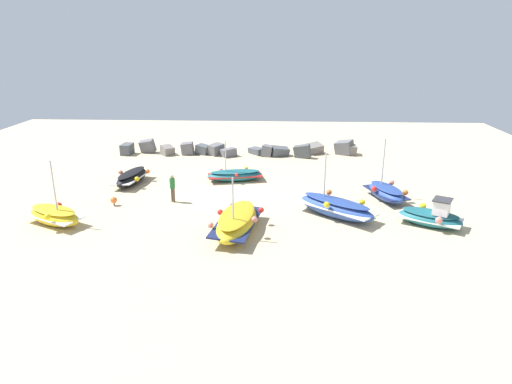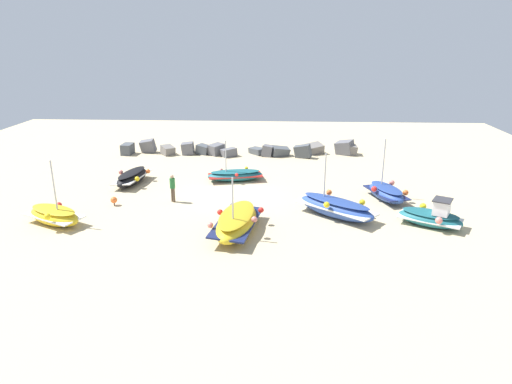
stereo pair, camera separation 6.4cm
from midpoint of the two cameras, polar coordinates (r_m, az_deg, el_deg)
ground_plane at (r=28.84m, az=-3.19°, el=-0.42°), size 52.85×52.85×0.00m
fishing_boat_0 at (r=29.03m, az=15.87°, el=-0.04°), size 2.39×3.58×3.64m
fishing_boat_1 at (r=31.69m, az=-2.52°, el=2.10°), size 4.05×2.27×2.84m
fishing_boat_2 at (r=25.63m, az=9.92°, el=-1.87°), size 4.59×4.25×3.49m
fishing_boat_3 at (r=32.02m, az=-15.04°, el=1.80°), size 2.01×3.85×0.98m
fishing_boat_4 at (r=26.54m, az=-23.65°, el=-2.65°), size 3.68×2.77×3.55m
fishing_boat_5 at (r=23.27m, az=-2.32°, el=-3.71°), size 2.66×5.03×3.19m
fishing_boat_6 at (r=25.76m, az=20.96°, el=-2.88°), size 3.53×2.79×1.59m
person_walking at (r=27.82m, az=-10.23°, el=0.70°), size 0.32×0.32×1.70m
breakwater_rocks at (r=38.70m, az=-0.80°, el=5.28°), size 19.70×2.86×1.39m
mooring_buoy_0 at (r=28.25m, az=-17.12°, el=-0.96°), size 0.39×0.39×0.53m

